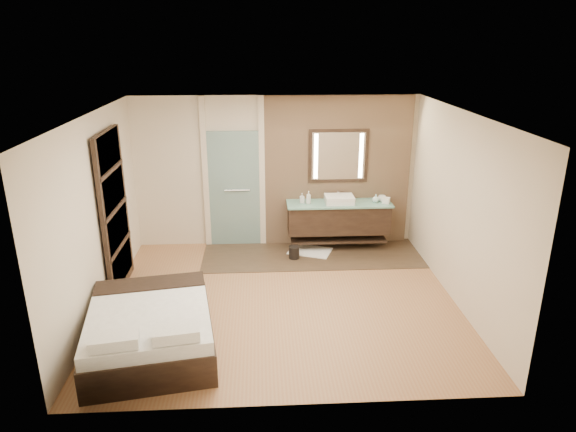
{
  "coord_description": "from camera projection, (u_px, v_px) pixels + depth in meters",
  "views": [
    {
      "loc": [
        -0.29,
        -6.65,
        3.65
      ],
      "look_at": [
        0.12,
        0.6,
        1.09
      ],
      "focal_mm": 32.0,
      "sensor_mm": 36.0,
      "label": 1
    }
  ],
  "objects": [
    {
      "name": "stone_wall",
      "position": [
        337.0,
        172.0,
        9.18
      ],
      "size": [
        2.6,
        0.08,
        2.7
      ],
      "primitive_type": "cube",
      "color": "tan",
      "rests_on": "floor"
    },
    {
      "name": "bed",
      "position": [
        150.0,
        329.0,
        6.21
      ],
      "size": [
        1.73,
        2.02,
        0.7
      ],
      "rotation": [
        0.0,
        0.0,
        0.16
      ],
      "color": "black",
      "rests_on": "floor"
    },
    {
      "name": "waste_bin",
      "position": [
        294.0,
        253.0,
        8.85
      ],
      "size": [
        0.21,
        0.21,
        0.23
      ],
      "primitive_type": "cylinder",
      "rotation": [
        0.0,
        0.0,
        -0.17
      ],
      "color": "black",
      "rests_on": "floor"
    },
    {
      "name": "cup",
      "position": [
        382.0,
        198.0,
        9.11
      ],
      "size": [
        0.15,
        0.15,
        0.11
      ],
      "primitive_type": "imported",
      "rotation": [
        0.0,
        0.0,
        0.1
      ],
      "color": "white",
      "rests_on": "vanity"
    },
    {
      "name": "mirror_unit",
      "position": [
        338.0,
        156.0,
        9.03
      ],
      "size": [
        1.06,
        0.04,
        0.96
      ],
      "color": "black",
      "rests_on": "stone_wall"
    },
    {
      "name": "soap_bottle_b",
      "position": [
        302.0,
        198.0,
        9.03
      ],
      "size": [
        0.08,
        0.08,
        0.17
      ],
      "primitive_type": "imported",
      "rotation": [
        0.0,
        0.0,
        0.01
      ],
      "color": "#B2B2B2",
      "rests_on": "vanity"
    },
    {
      "name": "shoji_partition",
      "position": [
        115.0,
        212.0,
        7.52
      ],
      "size": [
        0.06,
        1.2,
        2.4
      ],
      "color": "black",
      "rests_on": "floor"
    },
    {
      "name": "floor",
      "position": [
        282.0,
        300.0,
        7.49
      ],
      "size": [
        5.0,
        5.0,
        0.0
      ],
      "primitive_type": "plane",
      "color": "#9D6542",
      "rests_on": "ground"
    },
    {
      "name": "tile_strip",
      "position": [
        312.0,
        255.0,
        9.02
      ],
      "size": [
        3.8,
        1.3,
        0.01
      ],
      "primitive_type": "cube",
      "color": "#3B2D20",
      "rests_on": "floor"
    },
    {
      "name": "tissue_box",
      "position": [
        386.0,
        200.0,
        9.01
      ],
      "size": [
        0.16,
        0.16,
        0.1
      ],
      "primitive_type": "cube",
      "rotation": [
        0.0,
        0.0,
        -0.43
      ],
      "color": "white",
      "rests_on": "vanity"
    },
    {
      "name": "bath_mat",
      "position": [
        310.0,
        251.0,
        9.15
      ],
      "size": [
        0.85,
        0.73,
        0.02
      ],
      "primitive_type": "cube",
      "rotation": [
        0.0,
        0.0,
        -0.37
      ],
      "color": "white",
      "rests_on": "floor"
    },
    {
      "name": "soap_bottle_c",
      "position": [
        376.0,
        198.0,
        9.05
      ],
      "size": [
        0.13,
        0.13,
        0.15
      ],
      "primitive_type": "imported",
      "rotation": [
        0.0,
        0.0,
        -0.16
      ],
      "color": "silver",
      "rests_on": "vanity"
    },
    {
      "name": "soap_bottle_a",
      "position": [
        308.0,
        197.0,
        8.97
      ],
      "size": [
        0.1,
        0.1,
        0.22
      ],
      "primitive_type": "imported",
      "rotation": [
        0.0,
        0.0,
        -0.13
      ],
      "color": "silver",
      "rests_on": "vanity"
    },
    {
      "name": "vanity",
      "position": [
        338.0,
        218.0,
        9.16
      ],
      "size": [
        1.85,
        0.55,
        0.88
      ],
      "color": "black",
      "rests_on": "stone_wall"
    },
    {
      "name": "frosted_door",
      "position": [
        234.0,
        185.0,
        9.14
      ],
      "size": [
        1.1,
        0.12,
        2.7
      ],
      "color": "#AEDCD8",
      "rests_on": "floor"
    }
  ]
}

